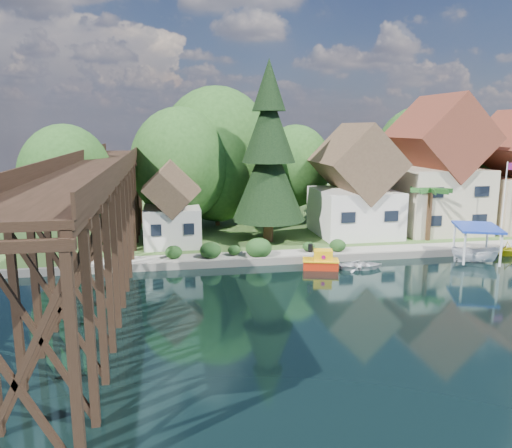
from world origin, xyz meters
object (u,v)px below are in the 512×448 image
Objects in this scene: trestle_bridge at (101,211)px; house_left at (355,188)px; boat_canopy at (476,247)px; boat_yellow at (509,248)px; flagpole at (506,192)px; conifer at (269,156)px; shed at (172,209)px; house_center at (437,173)px; boat_white_a at (361,264)px; palm_tree at (431,192)px; tugboat at (321,261)px.

house_left is at bearing 25.21° from trestle_bridge.
boat_canopy is 2.15× the size of boat_yellow.
boat_canopy is (29.75, 0.52, -4.03)m from trestle_bridge.
conifer is at bearing 171.39° from flagpole.
trestle_bridge is at bearing -118.19° from shed.
trestle_bridge is 10.69m from shed.
conifer is (13.91, 9.17, 3.16)m from trestle_bridge.
shed reaches higher than boat_canopy.
flagpole is 6.13m from boat_yellow.
flagpole is (4.06, -5.51, -1.35)m from house_center.
boat_white_a is at bearing -161.85° from flagpole.
house_left is 11.89m from boat_white_a.
house_left reaches higher than palm_tree.
boat_white_a is at bearing -145.13° from palm_tree.
shed is (-27.00, -2.00, -2.59)m from house_center.
house_center is at bearing 126.39° from flagpole.
flagpole is at bearing -6.45° from shed.
boat_canopy is (0.78, -6.40, -3.84)m from palm_tree.
flagpole is at bearing -67.69° from boat_white_a.
house_center reaches higher than tugboat.
house_center is 1.87× the size of flagpole.
boat_white_a is at bearing -56.47° from conifer.
flagpole reaches higher than boat_white_a.
conifer is 22.66m from flagpole.
conifer is 3.12× the size of palm_tree.
trestle_bridge is at bearing -179.01° from boat_canopy.
boat_white_a is 10.11m from boat_canopy.
house_center reaches higher than trestle_bridge.
trestle_bridge is 14.13× the size of tugboat.
boat_yellow is at bearing -118.74° from flagpole.
conifer is 19.43m from boat_canopy.
trestle_bridge is 5.94× the size of flagpole.
conifer is at bearing -169.68° from house_left.
boat_canopy is at bearing -56.78° from house_left.
boat_yellow is (10.99, -8.79, -4.44)m from house_left.
flagpole is at bearing -8.80° from palm_tree.
house_left is 3.52× the size of tugboat.
conifer is 6.31× the size of boat_yellow.
house_center is 5.50m from palm_tree.
boat_canopy is (15.84, -8.66, -7.18)m from conifer.
flagpole is 2.38× the size of tugboat.
conifer is 15.59m from palm_tree.
boat_yellow is (28.99, -7.29, -3.13)m from shed.
shed is 0.47× the size of conifer.
shed is 1.47× the size of palm_tree.
house_center is at bearing 12.34° from boat_yellow.
palm_tree is at bearing 13.43° from trestle_bridge.
conifer reaches higher than trestle_bridge.
house_left reaches higher than tugboat.
palm_tree is 2.03× the size of boat_yellow.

